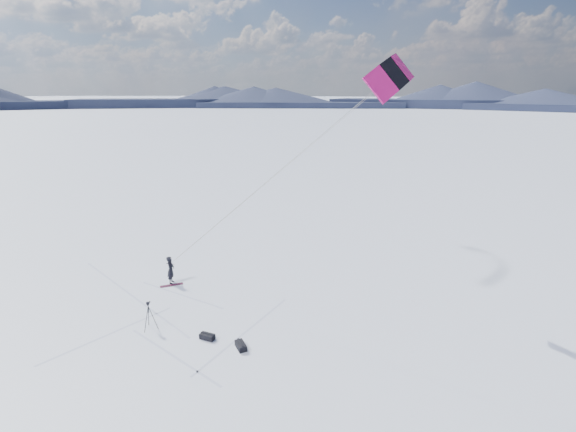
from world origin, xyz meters
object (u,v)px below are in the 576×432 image
at_px(tripod, 149,312).
at_px(snowboard, 172,285).
at_px(gear_bag_a, 207,336).
at_px(snowkiter, 172,283).
at_px(gear_bag_b, 241,346).

bearing_deg(tripod, snowboard, 92.49).
relative_size(snowboard, gear_bag_a, 1.90).
relative_size(tripod, gear_bag_a, 2.07).
bearing_deg(snowkiter, tripod, -176.00).
distance_m(tripod, gear_bag_a, 3.39).
height_order(snowkiter, snowboard, snowkiter).
bearing_deg(snowboard, gear_bag_a, -81.74).
xyz_separation_m(snowboard, tripod, (2.18, -4.58, 0.98)).
bearing_deg(tripod, snowkiter, 93.14).
bearing_deg(gear_bag_a, tripod, -173.71).
height_order(tripod, gear_bag_a, tripod).
bearing_deg(tripod, gear_bag_b, -20.02).
height_order(snowkiter, gear_bag_a, snowkiter).
relative_size(snowkiter, gear_bag_b, 2.18).
distance_m(gear_bag_a, gear_bag_b, 1.94).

